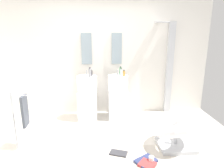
{
  "coord_description": "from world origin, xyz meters",
  "views": [
    {
      "loc": [
        -0.1,
        -2.87,
        1.85
      ],
      "look_at": [
        0.15,
        0.55,
        0.95
      ],
      "focal_mm": 32.49,
      "sensor_mm": 36.0,
      "label": 1
    }
  ],
  "objects_px": {
    "pedestal_sink_left": "(87,97)",
    "soap_bottle_black": "(92,73)",
    "lounge_chair": "(177,127)",
    "soap_bottle_grey": "(90,72)",
    "pedestal_sink_right": "(118,96)",
    "towel_rack": "(23,112)",
    "magazine_red": "(147,164)",
    "shower_column": "(169,66)",
    "magazine_charcoal": "(118,153)",
    "magazine_navy": "(146,161)",
    "soap_bottle_amber": "(124,73)",
    "soap_bottle_clear": "(121,73)",
    "soap_bottle_green": "(121,71)",
    "coffee_mug": "(151,159)",
    "soap_bottle_white": "(90,72)"
  },
  "relations": [
    {
      "from": "soap_bottle_amber",
      "to": "soap_bottle_clear",
      "type": "height_order",
      "value": "soap_bottle_clear"
    },
    {
      "from": "pedestal_sink_left",
      "to": "soap_bottle_grey",
      "type": "distance_m",
      "value": 0.56
    },
    {
      "from": "coffee_mug",
      "to": "soap_bottle_white",
      "type": "distance_m",
      "value": 2.18
    },
    {
      "from": "pedestal_sink_left",
      "to": "soap_bottle_white",
      "type": "distance_m",
      "value": 0.54
    },
    {
      "from": "shower_column",
      "to": "towel_rack",
      "type": "distance_m",
      "value": 3.13
    },
    {
      "from": "pedestal_sink_left",
      "to": "magazine_navy",
      "type": "xyz_separation_m",
      "value": [
        0.9,
        -1.61,
        -0.46
      ]
    },
    {
      "from": "pedestal_sink_left",
      "to": "soap_bottle_clear",
      "type": "xyz_separation_m",
      "value": [
        0.71,
        -0.12,
        0.54
      ]
    },
    {
      "from": "pedestal_sink_left",
      "to": "soap_bottle_grey",
      "type": "relative_size",
      "value": 5.35
    },
    {
      "from": "magazine_navy",
      "to": "soap_bottle_amber",
      "type": "xyz_separation_m",
      "value": [
        -0.13,
        1.57,
        0.97
      ]
    },
    {
      "from": "lounge_chair",
      "to": "soap_bottle_black",
      "type": "bearing_deg",
      "value": 137.57
    },
    {
      "from": "shower_column",
      "to": "lounge_chair",
      "type": "relative_size",
      "value": 1.88
    },
    {
      "from": "magazine_navy",
      "to": "soap_bottle_black",
      "type": "distance_m",
      "value": 2.06
    },
    {
      "from": "magazine_charcoal",
      "to": "magazine_navy",
      "type": "xyz_separation_m",
      "value": [
        0.37,
        -0.23,
        0.01
      ]
    },
    {
      "from": "pedestal_sink_left",
      "to": "magazine_charcoal",
      "type": "xyz_separation_m",
      "value": [
        0.53,
        -1.38,
        -0.46
      ]
    },
    {
      "from": "pedestal_sink_left",
      "to": "soap_bottle_amber",
      "type": "bearing_deg",
      "value": -2.98
    },
    {
      "from": "pedestal_sink_left",
      "to": "soap_bottle_white",
      "type": "xyz_separation_m",
      "value": [
        0.07,
        0.11,
        0.53
      ]
    },
    {
      "from": "soap_bottle_grey",
      "to": "lounge_chair",
      "type": "bearing_deg",
      "value": -39.81
    },
    {
      "from": "towel_rack",
      "to": "coffee_mug",
      "type": "relative_size",
      "value": 10.56
    },
    {
      "from": "lounge_chair",
      "to": "soap_bottle_amber",
      "type": "distance_m",
      "value": 1.54
    },
    {
      "from": "lounge_chair",
      "to": "magazine_charcoal",
      "type": "distance_m",
      "value": 1.02
    },
    {
      "from": "pedestal_sink_right",
      "to": "soap_bottle_grey",
      "type": "relative_size",
      "value": 5.35
    },
    {
      "from": "magazine_navy",
      "to": "soap_bottle_clear",
      "type": "height_order",
      "value": "soap_bottle_clear"
    },
    {
      "from": "coffee_mug",
      "to": "pedestal_sink_left",
      "type": "bearing_deg",
      "value": 121.1
    },
    {
      "from": "shower_column",
      "to": "soap_bottle_grey",
      "type": "distance_m",
      "value": 1.79
    },
    {
      "from": "soap_bottle_grey",
      "to": "soap_bottle_clear",
      "type": "bearing_deg",
      "value": -5.14
    },
    {
      "from": "towel_rack",
      "to": "coffee_mug",
      "type": "height_order",
      "value": "towel_rack"
    },
    {
      "from": "magazine_red",
      "to": "soap_bottle_amber",
      "type": "xyz_separation_m",
      "value": [
        -0.13,
        1.65,
        0.97
      ]
    },
    {
      "from": "pedestal_sink_right",
      "to": "soap_bottle_clear",
      "type": "bearing_deg",
      "value": -66.89
    },
    {
      "from": "pedestal_sink_right",
      "to": "pedestal_sink_left",
      "type": "bearing_deg",
      "value": 180.0
    },
    {
      "from": "pedestal_sink_left",
      "to": "shower_column",
      "type": "distance_m",
      "value": 1.95
    },
    {
      "from": "magazine_navy",
      "to": "soap_bottle_black",
      "type": "bearing_deg",
      "value": 83.76
    },
    {
      "from": "pedestal_sink_right",
      "to": "soap_bottle_clear",
      "type": "xyz_separation_m",
      "value": [
        0.05,
        -0.12,
        0.54
      ]
    },
    {
      "from": "pedestal_sink_right",
      "to": "coffee_mug",
      "type": "relative_size",
      "value": 11.59
    },
    {
      "from": "towel_rack",
      "to": "soap_bottle_grey",
      "type": "bearing_deg",
      "value": 45.76
    },
    {
      "from": "pedestal_sink_left",
      "to": "coffee_mug",
      "type": "height_order",
      "value": "pedestal_sink_left"
    },
    {
      "from": "soap_bottle_clear",
      "to": "pedestal_sink_left",
      "type": "bearing_deg",
      "value": 170.19
    },
    {
      "from": "soap_bottle_green",
      "to": "magazine_red",
      "type": "bearing_deg",
      "value": -83.95
    },
    {
      "from": "lounge_chair",
      "to": "magazine_red",
      "type": "relative_size",
      "value": 5.05
    },
    {
      "from": "shower_column",
      "to": "soap_bottle_grey",
      "type": "xyz_separation_m",
      "value": [
        -1.76,
        -0.34,
        -0.05
      ]
    },
    {
      "from": "pedestal_sink_right",
      "to": "soap_bottle_black",
      "type": "xyz_separation_m",
      "value": [
        -0.55,
        0.02,
        0.52
      ]
    },
    {
      "from": "soap_bottle_amber",
      "to": "soap_bottle_black",
      "type": "distance_m",
      "value": 0.67
    },
    {
      "from": "towel_rack",
      "to": "magazine_red",
      "type": "relative_size",
      "value": 4.4
    },
    {
      "from": "magazine_charcoal",
      "to": "soap_bottle_green",
      "type": "relative_size",
      "value": 1.48
    },
    {
      "from": "lounge_chair",
      "to": "soap_bottle_black",
      "type": "relative_size",
      "value": 8.33
    },
    {
      "from": "magazine_charcoal",
      "to": "magazine_red",
      "type": "distance_m",
      "value": 0.49
    },
    {
      "from": "pedestal_sink_left",
      "to": "soap_bottle_black",
      "type": "distance_m",
      "value": 0.53
    },
    {
      "from": "pedestal_sink_left",
      "to": "lounge_chair",
      "type": "relative_size",
      "value": 0.96
    },
    {
      "from": "towel_rack",
      "to": "pedestal_sink_right",
      "type": "bearing_deg",
      "value": 34.75
    },
    {
      "from": "lounge_chair",
      "to": "soap_bottle_clear",
      "type": "relative_size",
      "value": 6.02
    },
    {
      "from": "magazine_charcoal",
      "to": "soap_bottle_amber",
      "type": "relative_size",
      "value": 2.05
    }
  ]
}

